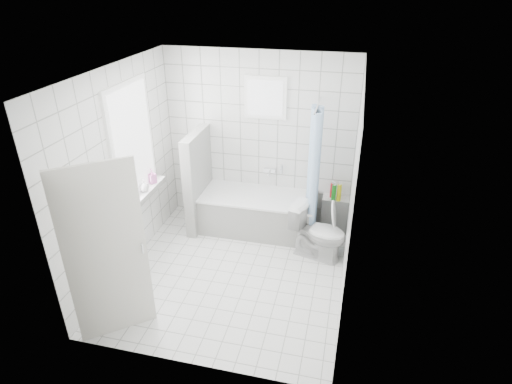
# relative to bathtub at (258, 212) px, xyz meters

# --- Properties ---
(ground) EXTENTS (3.00, 3.00, 0.00)m
(ground) POSITION_rel_bathtub_xyz_m (-0.08, -1.12, -0.29)
(ground) COLOR white
(ground) RESTS_ON ground
(ceiling) EXTENTS (3.00, 3.00, 0.00)m
(ceiling) POSITION_rel_bathtub_xyz_m (-0.08, -1.12, 2.31)
(ceiling) COLOR white
(ceiling) RESTS_ON ground
(wall_back) EXTENTS (2.80, 0.02, 2.60)m
(wall_back) POSITION_rel_bathtub_xyz_m (-0.08, 0.38, 1.01)
(wall_back) COLOR white
(wall_back) RESTS_ON ground
(wall_front) EXTENTS (2.80, 0.02, 2.60)m
(wall_front) POSITION_rel_bathtub_xyz_m (-0.08, -2.62, 1.01)
(wall_front) COLOR white
(wall_front) RESTS_ON ground
(wall_left) EXTENTS (0.02, 3.00, 2.60)m
(wall_left) POSITION_rel_bathtub_xyz_m (-1.48, -1.12, 1.01)
(wall_left) COLOR white
(wall_left) RESTS_ON ground
(wall_right) EXTENTS (0.02, 3.00, 2.60)m
(wall_right) POSITION_rel_bathtub_xyz_m (1.32, -1.12, 1.01)
(wall_right) COLOR white
(wall_right) RESTS_ON ground
(window_left) EXTENTS (0.01, 0.90, 1.40)m
(window_left) POSITION_rel_bathtub_xyz_m (-1.44, -0.82, 1.31)
(window_left) COLOR white
(window_left) RESTS_ON wall_left
(window_back) EXTENTS (0.50, 0.01, 0.50)m
(window_back) POSITION_rel_bathtub_xyz_m (0.02, 0.33, 1.66)
(window_back) COLOR white
(window_back) RESTS_ON wall_back
(window_sill) EXTENTS (0.18, 1.02, 0.08)m
(window_sill) POSITION_rel_bathtub_xyz_m (-1.39, -0.82, 0.57)
(window_sill) COLOR white
(window_sill) RESTS_ON wall_left
(door) EXTENTS (0.64, 0.54, 2.00)m
(door) POSITION_rel_bathtub_xyz_m (-1.02, -2.35, 0.71)
(door) COLOR silver
(door) RESTS_ON ground
(bathtub) EXTENTS (1.69, 0.77, 0.58)m
(bathtub) POSITION_rel_bathtub_xyz_m (0.00, 0.00, 0.00)
(bathtub) COLOR white
(bathtub) RESTS_ON ground
(partition_wall) EXTENTS (0.15, 0.85, 1.50)m
(partition_wall) POSITION_rel_bathtub_xyz_m (-0.91, -0.05, 0.46)
(partition_wall) COLOR white
(partition_wall) RESTS_ON ground
(tiled_ledge) EXTENTS (0.40, 0.24, 0.55)m
(tiled_ledge) POSITION_rel_bathtub_xyz_m (1.13, 0.26, -0.02)
(tiled_ledge) COLOR white
(tiled_ledge) RESTS_ON ground
(toilet) EXTENTS (0.83, 0.60, 0.76)m
(toilet) POSITION_rel_bathtub_xyz_m (0.95, -0.47, 0.09)
(toilet) COLOR white
(toilet) RESTS_ON ground
(curtain_rod) EXTENTS (0.02, 0.80, 0.02)m
(curtain_rod) POSITION_rel_bathtub_xyz_m (0.79, -0.02, 1.71)
(curtain_rod) COLOR silver
(curtain_rod) RESTS_ON wall_back
(shower_curtain) EXTENTS (0.14, 0.48, 1.78)m
(shower_curtain) POSITION_rel_bathtub_xyz_m (0.79, -0.15, 0.81)
(shower_curtain) COLOR #4280C3
(shower_curtain) RESTS_ON curtain_rod
(tub_faucet) EXTENTS (0.18, 0.06, 0.06)m
(tub_faucet) POSITION_rel_bathtub_xyz_m (0.10, 0.34, 0.56)
(tub_faucet) COLOR silver
(tub_faucet) RESTS_ON wall_back
(sill_bottles) EXTENTS (0.18, 0.76, 0.30)m
(sill_bottles) POSITION_rel_bathtub_xyz_m (-1.38, -0.93, 0.73)
(sill_bottles) COLOR #C160A3
(sill_bottles) RESTS_ON window_sill
(ledge_bottles) EXTENTS (0.17, 0.15, 0.26)m
(ledge_bottles) POSITION_rel_bathtub_xyz_m (1.10, 0.20, 0.38)
(ledge_bottles) COLOR green
(ledge_bottles) RESTS_ON tiled_ledge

